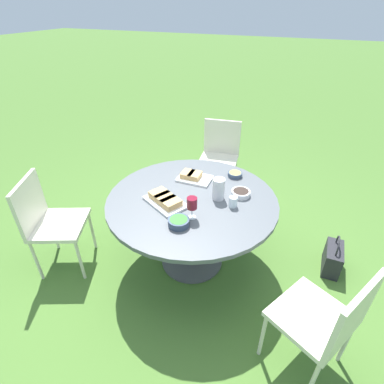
# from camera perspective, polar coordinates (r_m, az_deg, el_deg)

# --- Properties ---
(ground_plane) EXTENTS (40.00, 40.00, 0.00)m
(ground_plane) POSITION_cam_1_polar(r_m,az_deg,el_deg) (2.92, 0.00, -12.86)
(ground_plane) COLOR #446B2B
(dining_table) EXTENTS (1.40, 1.40, 0.71)m
(dining_table) POSITION_cam_1_polar(r_m,az_deg,el_deg) (2.51, 0.00, -3.05)
(dining_table) COLOR #4C4C51
(dining_table) RESTS_ON ground_plane
(chair_near_left) EXTENTS (0.59, 0.58, 0.89)m
(chair_near_left) POSITION_cam_1_polar(r_m,az_deg,el_deg) (2.05, 24.29, -21.12)
(chair_near_left) COLOR beige
(chair_near_left) RESTS_ON ground_plane
(chair_near_right) EXTENTS (0.48, 0.49, 0.89)m
(chair_near_right) POSITION_cam_1_polar(r_m,az_deg,el_deg) (3.67, 5.30, 7.53)
(chair_near_right) COLOR beige
(chair_near_right) RESTS_ON ground_plane
(chair_far_back) EXTENTS (0.57, 0.56, 0.89)m
(chair_far_back) POSITION_cam_1_polar(r_m,az_deg,el_deg) (2.83, -25.71, -4.48)
(chair_far_back) COLOR beige
(chair_far_back) RESTS_ON ground_plane
(water_pitcher) EXTENTS (0.11, 0.10, 0.18)m
(water_pitcher) POSITION_cam_1_polar(r_m,az_deg,el_deg) (2.41, 5.07, 0.59)
(water_pitcher) COLOR silver
(water_pitcher) RESTS_ON dining_table
(wine_glass) EXTENTS (0.08, 0.08, 0.18)m
(wine_glass) POSITION_cam_1_polar(r_m,az_deg,el_deg) (2.17, -0.00, -2.26)
(wine_glass) COLOR silver
(wine_glass) RESTS_ON dining_table
(platter_bread_main) EXTENTS (0.35, 0.41, 0.07)m
(platter_bread_main) POSITION_cam_1_polar(r_m,az_deg,el_deg) (2.39, -5.14, -1.51)
(platter_bread_main) COLOR white
(platter_bread_main) RESTS_ON dining_table
(platter_charcuterie) EXTENTS (0.21, 0.30, 0.06)m
(platter_charcuterie) POSITION_cam_1_polar(r_m,az_deg,el_deg) (2.70, 0.17, 2.94)
(platter_charcuterie) COLOR white
(platter_charcuterie) RESTS_ON dining_table
(bowl_fries) EXTENTS (0.13, 0.13, 0.04)m
(bowl_fries) POSITION_cam_1_polar(r_m,az_deg,el_deg) (2.78, 8.19, 3.39)
(bowl_fries) COLOR #334256
(bowl_fries) RESTS_ON dining_table
(bowl_salad) EXTENTS (0.16, 0.16, 0.05)m
(bowl_salad) POSITION_cam_1_polar(r_m,az_deg,el_deg) (2.16, -2.55, -5.69)
(bowl_salad) COLOR #334256
(bowl_salad) RESTS_ON dining_table
(bowl_olives) EXTENTS (0.16, 0.16, 0.04)m
(bowl_olives) POSITION_cam_1_polar(r_m,az_deg,el_deg) (2.51, 9.27, -0.17)
(bowl_olives) COLOR silver
(bowl_olives) RESTS_ON dining_table
(cup_water_near) EXTENTS (0.07, 0.07, 0.09)m
(cup_water_near) POSITION_cam_1_polar(r_m,az_deg,el_deg) (2.36, 7.83, -1.86)
(cup_water_near) COLOR silver
(cup_water_near) RESTS_ON dining_table
(handbag) EXTENTS (0.30, 0.14, 0.37)m
(handbag) POSITION_cam_1_polar(r_m,az_deg,el_deg) (3.04, 25.20, -11.30)
(handbag) COLOR #232328
(handbag) RESTS_ON ground_plane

